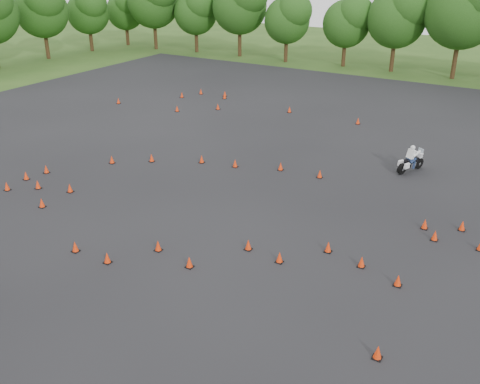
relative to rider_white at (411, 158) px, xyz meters
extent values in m
plane|color=#2D5119|center=(-5.49, -13.74, -0.82)|extent=(140.00, 140.00, 0.00)
plane|color=black|center=(-5.49, -7.74, -0.82)|extent=(62.00, 62.00, 0.00)
cone|color=red|center=(-6.41, -3.64, -0.59)|extent=(0.26, 0.26, 0.45)
cone|color=red|center=(-15.50, -7.78, -0.59)|extent=(0.26, 0.26, 0.45)
cone|color=red|center=(-16.52, 5.36, -0.59)|extent=(0.26, 0.26, 0.45)
cone|color=red|center=(-4.03, -3.54, -0.59)|extent=(0.26, 0.26, 0.45)
cone|color=red|center=(-20.53, 8.80, -0.59)|extent=(0.26, 0.26, 0.45)
cone|color=red|center=(-24.56, 2.68, -0.59)|extent=(0.26, 0.26, 0.45)
cone|color=red|center=(-17.84, -12.05, -0.59)|extent=(0.26, 0.26, 0.45)
cone|color=red|center=(-16.28, -12.56, -0.59)|extent=(0.26, 0.26, 0.45)
cone|color=red|center=(-18.96, 3.23, -0.59)|extent=(0.26, 0.26, 0.45)
cone|color=red|center=(3.90, -5.96, -0.59)|extent=(0.26, 0.26, 0.45)
cone|color=red|center=(-7.90, -16.18, -0.59)|extent=(0.26, 0.26, 0.45)
cone|color=red|center=(-10.97, -4.99, -0.59)|extent=(0.26, 0.26, 0.45)
cone|color=red|center=(-21.24, 6.96, -0.59)|extent=(0.26, 0.26, 0.45)
cone|color=red|center=(3.04, -7.53, -0.59)|extent=(0.26, 0.26, 0.45)
cone|color=red|center=(-18.27, 9.18, -0.59)|extent=(0.26, 0.26, 0.45)
cone|color=red|center=(-6.75, -14.37, -0.59)|extent=(0.26, 0.26, 0.45)
cone|color=red|center=(-11.25, 7.50, -0.59)|extent=(0.26, 0.26, 0.45)
cone|color=red|center=(1.02, -11.23, -0.59)|extent=(0.26, 0.26, 0.45)
cone|color=red|center=(-17.64, -10.82, -0.59)|extent=(0.26, 0.26, 0.45)
cone|color=red|center=(-14.48, -12.01, -0.59)|extent=(0.26, 0.26, 0.45)
cone|color=red|center=(-3.53, -12.37, -0.59)|extent=(0.26, 0.26, 0.45)
cone|color=red|center=(-17.50, -13.54, -0.59)|extent=(0.26, 0.26, 0.45)
cone|color=red|center=(-9.68, -16.21, -0.59)|extent=(0.26, 0.26, 0.45)
cone|color=red|center=(2.64, -11.81, -0.59)|extent=(0.26, 0.26, 0.45)
cone|color=red|center=(-4.86, -14.76, -0.59)|extent=(0.26, 0.26, 0.45)
cone|color=red|center=(-1.94, -12.59, -0.59)|extent=(0.26, 0.26, 0.45)
cone|color=red|center=(-14.30, -14.00, -0.59)|extent=(0.26, 0.26, 0.45)
cone|color=red|center=(-17.87, 8.50, -0.59)|extent=(0.26, 0.26, 0.45)
cone|color=red|center=(-0.57, -10.82, -0.59)|extent=(0.26, 0.26, 0.45)
cone|color=red|center=(-5.61, 7.25, -0.59)|extent=(0.26, 0.26, 0.45)
cone|color=red|center=(-8.91, -4.57, -0.59)|extent=(0.26, 0.26, 0.45)
cone|color=red|center=(3.19, -16.05, -0.59)|extent=(0.26, 0.26, 0.45)
cone|color=red|center=(-13.66, -6.36, -0.59)|extent=(0.26, 0.26, 0.45)
cone|color=red|center=(2.41, -6.66, -0.59)|extent=(0.26, 0.26, 0.45)
camera|label=1|loc=(6.16, -29.35, 10.69)|focal=40.00mm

